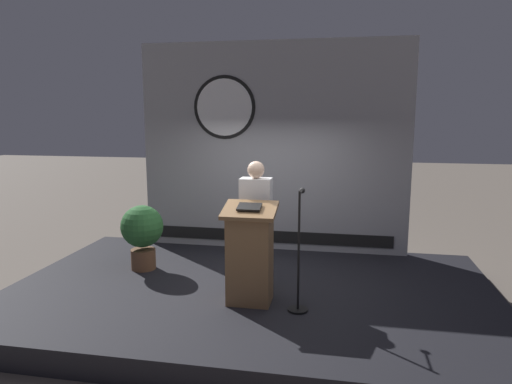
{
  "coord_description": "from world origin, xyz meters",
  "views": [
    {
      "loc": [
        1.16,
        -5.73,
        2.58
      ],
      "look_at": [
        0.09,
        -0.08,
        1.6
      ],
      "focal_mm": 32.38,
      "sensor_mm": 36.0,
      "label": 1
    }
  ],
  "objects_px": {
    "microphone_stand": "(299,269)",
    "speaker_person": "(256,224)",
    "potted_plant": "(142,231)",
    "podium": "(250,255)"
  },
  "relations": [
    {
      "from": "speaker_person",
      "to": "microphone_stand",
      "type": "distance_m",
      "value": 0.93
    },
    {
      "from": "microphone_stand",
      "to": "speaker_person",
      "type": "bearing_deg",
      "value": 136.7
    },
    {
      "from": "speaker_person",
      "to": "microphone_stand",
      "type": "relative_size",
      "value": 1.18
    },
    {
      "from": "speaker_person",
      "to": "potted_plant",
      "type": "height_order",
      "value": "speaker_person"
    },
    {
      "from": "potted_plant",
      "to": "podium",
      "type": "bearing_deg",
      "value": -26.68
    },
    {
      "from": "podium",
      "to": "speaker_person",
      "type": "relative_size",
      "value": 0.73
    },
    {
      "from": "podium",
      "to": "speaker_person",
      "type": "distance_m",
      "value": 0.55
    },
    {
      "from": "speaker_person",
      "to": "microphone_stand",
      "type": "height_order",
      "value": "speaker_person"
    },
    {
      "from": "microphone_stand",
      "to": "potted_plant",
      "type": "xyz_separation_m",
      "value": [
        -2.4,
        1.01,
        0.09
      ]
    },
    {
      "from": "podium",
      "to": "speaker_person",
      "type": "bearing_deg",
      "value": 91.87
    }
  ]
}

